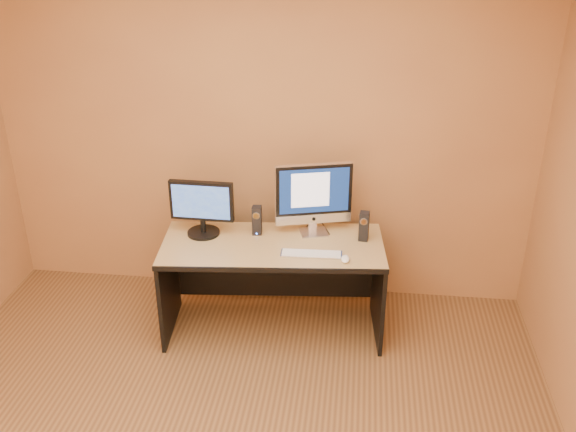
{
  "coord_description": "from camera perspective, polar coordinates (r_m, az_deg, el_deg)",
  "views": [
    {
      "loc": [
        0.71,
        -2.43,
        2.8
      ],
      "look_at": [
        0.27,
        1.3,
        0.97
      ],
      "focal_mm": 40.0,
      "sensor_mm": 36.0,
      "label": 1
    }
  ],
  "objects": [
    {
      "name": "second_monitor",
      "position": [
        4.49,
        -7.65,
        0.69
      ],
      "size": [
        0.46,
        0.24,
        0.4
      ],
      "primitive_type": null,
      "rotation": [
        0.0,
        0.0,
        -0.03
      ],
      "color": "black",
      "rests_on": "desk"
    },
    {
      "name": "mouse",
      "position": [
        4.21,
        5.11,
        -3.81
      ],
      "size": [
        0.06,
        0.1,
        0.03
      ],
      "primitive_type": "ellipsoid",
      "rotation": [
        0.0,
        0.0,
        0.03
      ],
      "color": "white",
      "rests_on": "desk"
    },
    {
      "name": "walls",
      "position": [
        2.94,
        -8.25,
        -4.99
      ],
      "size": [
        4.0,
        4.0,
        2.6
      ],
      "primitive_type": null,
      "color": "#A97544",
      "rests_on": "ground"
    },
    {
      "name": "cable_a",
      "position": [
        4.62,
        3.34,
        -1.07
      ],
      "size": [
        0.08,
        0.2,
        0.01
      ],
      "primitive_type": "cylinder",
      "rotation": [
        1.57,
        0.0,
        0.35
      ],
      "color": "black",
      "rests_on": "desk"
    },
    {
      "name": "desk",
      "position": [
        4.58,
        -1.34,
        -6.39
      ],
      "size": [
        1.58,
        0.8,
        0.7
      ],
      "primitive_type": null,
      "rotation": [
        0.0,
        0.0,
        0.09
      ],
      "color": "tan",
      "rests_on": "ground"
    },
    {
      "name": "imac",
      "position": [
        4.44,
        2.36,
        1.48
      ],
      "size": [
        0.58,
        0.34,
        0.52
      ],
      "primitive_type": null,
      "rotation": [
        0.0,
        0.0,
        0.27
      ],
      "color": "silver",
      "rests_on": "desk"
    },
    {
      "name": "keyboard",
      "position": [
        4.27,
        2.09,
        -3.38
      ],
      "size": [
        0.41,
        0.12,
        0.02
      ],
      "primitive_type": "cube",
      "rotation": [
        0.0,
        0.0,
        0.03
      ],
      "color": "silver",
      "rests_on": "desk"
    },
    {
      "name": "speaker_left",
      "position": [
        4.5,
        -2.77,
        -0.38
      ],
      "size": [
        0.07,
        0.07,
        0.21
      ],
      "primitive_type": null,
      "rotation": [
        0.0,
        0.0,
        0.04
      ],
      "color": "black",
      "rests_on": "desk"
    },
    {
      "name": "cable_b",
      "position": [
        4.64,
        1.72,
        -0.91
      ],
      "size": [
        0.05,
        0.17,
        0.01
      ],
      "primitive_type": "cylinder",
      "rotation": [
        1.57,
        0.0,
        -0.23
      ],
      "color": "black",
      "rests_on": "desk"
    },
    {
      "name": "speaker_right",
      "position": [
        4.44,
        6.77,
        -0.9
      ],
      "size": [
        0.07,
        0.08,
        0.21
      ],
      "primitive_type": null,
      "rotation": [
        0.0,
        0.0,
        -0.11
      ],
      "color": "black",
      "rests_on": "desk"
    }
  ]
}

